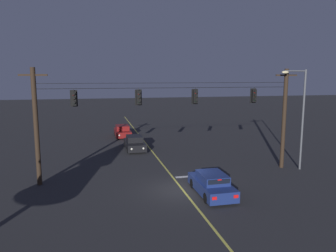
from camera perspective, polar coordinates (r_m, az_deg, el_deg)
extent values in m
plane|color=#28282B|center=(21.32, 2.60, -11.23)|extent=(180.00, 180.00, 0.00)
cube|color=#D1C64C|center=(29.87, -2.19, -5.34)|extent=(0.14, 60.00, 0.01)
cube|color=silver|center=(24.18, 5.32, -8.80)|extent=(3.40, 0.36, 0.01)
cylinder|color=#2D2116|center=(23.00, -22.38, -0.25)|extent=(0.32, 0.32, 7.89)
cube|color=#2D2116|center=(22.75, -22.89, 8.35)|extent=(1.80, 0.12, 0.12)
cylinder|color=slate|center=(22.75, -22.84, 7.47)|extent=(0.12, 0.12, 0.18)
cylinder|color=#2D2116|center=(27.03, 19.93, 1.15)|extent=(0.32, 0.32, 7.89)
cube|color=#2D2116|center=(26.82, 20.31, 8.47)|extent=(1.80, 0.12, 0.12)
cylinder|color=slate|center=(26.82, 20.27, 7.72)|extent=(0.12, 0.12, 0.18)
cylinder|color=black|center=(23.11, 0.57, 6.80)|extent=(18.45, 0.03, 0.03)
cylinder|color=black|center=(23.10, 0.57, 7.67)|extent=(18.45, 0.02, 0.02)
cylinder|color=black|center=(22.49, -16.47, 6.16)|extent=(0.04, 0.04, 0.18)
cube|color=black|center=(22.52, -16.41, 4.71)|extent=(0.32, 0.26, 0.96)
cube|color=black|center=(22.67, -16.39, 4.74)|extent=(0.48, 0.03, 1.12)
sphere|color=red|center=(22.35, -16.46, 5.42)|extent=(0.17, 0.17, 0.17)
cylinder|color=black|center=(22.30, -16.47, 5.52)|extent=(0.20, 0.10, 0.20)
sphere|color=#3D280A|center=(22.36, -16.43, 4.69)|extent=(0.17, 0.17, 0.17)
cylinder|color=black|center=(22.32, -16.44, 4.79)|extent=(0.20, 0.10, 0.20)
sphere|color=black|center=(22.38, -16.40, 3.95)|extent=(0.17, 0.17, 0.17)
cylinder|color=black|center=(22.34, -16.41, 4.05)|extent=(0.20, 0.10, 0.20)
cylinder|color=black|center=(22.67, -5.25, 6.50)|extent=(0.04, 0.04, 0.18)
cube|color=black|center=(22.70, -5.23, 5.06)|extent=(0.32, 0.26, 0.96)
cube|color=black|center=(22.84, -5.28, 5.09)|extent=(0.48, 0.03, 1.12)
sphere|color=red|center=(22.53, -5.19, 5.77)|extent=(0.17, 0.17, 0.17)
cylinder|color=black|center=(22.48, -5.17, 5.87)|extent=(0.20, 0.10, 0.20)
sphere|color=#3D280A|center=(22.54, -5.18, 5.04)|extent=(0.17, 0.17, 0.17)
cylinder|color=black|center=(22.50, -5.16, 5.14)|extent=(0.20, 0.10, 0.20)
sphere|color=black|center=(22.56, -5.17, 4.31)|extent=(0.17, 0.17, 0.17)
cylinder|color=black|center=(22.52, -5.15, 4.41)|extent=(0.20, 0.10, 0.20)
cylinder|color=black|center=(23.61, 4.89, 6.60)|extent=(0.04, 0.04, 0.18)
cube|color=black|center=(23.64, 4.87, 5.22)|extent=(0.32, 0.26, 0.96)
cube|color=black|center=(23.78, 4.77, 5.24)|extent=(0.48, 0.03, 1.12)
sphere|color=red|center=(23.47, 5.00, 5.89)|extent=(0.17, 0.17, 0.17)
cylinder|color=black|center=(23.43, 5.04, 5.99)|extent=(0.20, 0.10, 0.20)
sphere|color=#3D280A|center=(23.49, 4.99, 5.19)|extent=(0.17, 0.17, 0.17)
cylinder|color=black|center=(23.45, 5.03, 5.29)|extent=(0.20, 0.10, 0.20)
sphere|color=black|center=(23.51, 4.98, 4.49)|extent=(0.17, 0.17, 0.17)
cylinder|color=black|center=(23.46, 5.02, 4.59)|extent=(0.20, 0.10, 0.20)
cylinder|color=black|center=(25.46, 15.09, 6.49)|extent=(0.04, 0.04, 0.18)
cube|color=black|center=(25.49, 15.04, 5.21)|extent=(0.32, 0.26, 0.96)
cube|color=black|center=(25.61, 14.89, 5.23)|extent=(0.48, 0.03, 1.12)
sphere|color=red|center=(25.33, 15.24, 5.83)|extent=(0.17, 0.17, 0.17)
cylinder|color=black|center=(25.29, 15.28, 5.92)|extent=(0.20, 0.10, 0.20)
sphere|color=#3D280A|center=(25.35, 15.21, 5.18)|extent=(0.17, 0.17, 0.17)
cylinder|color=black|center=(25.31, 15.26, 5.27)|extent=(0.20, 0.10, 0.20)
sphere|color=black|center=(25.36, 15.18, 4.53)|extent=(0.17, 0.17, 0.17)
cylinder|color=black|center=(25.33, 15.23, 4.62)|extent=(0.20, 0.10, 0.20)
cube|color=navy|center=(20.55, 7.73, -10.59)|extent=(1.80, 4.30, 0.68)
cube|color=navy|center=(20.25, 7.89, -9.06)|extent=(1.51, 2.15, 0.54)
cube|color=black|center=(21.08, 6.97, -8.32)|extent=(1.40, 0.21, 0.48)
cube|color=black|center=(19.31, 9.04, -9.98)|extent=(1.37, 0.18, 0.46)
cylinder|color=black|center=(21.55, 4.44, -10.12)|extent=(0.22, 0.64, 0.64)
cylinder|color=black|center=(22.06, 8.43, -9.74)|extent=(0.22, 0.64, 0.64)
cylinder|color=black|center=(19.18, 6.90, -12.61)|extent=(0.22, 0.64, 0.64)
cylinder|color=black|center=(19.75, 11.32, -12.07)|extent=(0.22, 0.64, 0.64)
cube|color=red|center=(18.40, 8.26, -12.62)|extent=(0.28, 0.03, 0.18)
cube|color=red|center=(18.89, 12.01, -12.15)|extent=(0.28, 0.03, 0.18)
cube|color=red|center=(19.14, 9.17, -9.43)|extent=(0.24, 0.04, 0.06)
cube|color=black|center=(32.47, -5.94, -3.31)|extent=(1.80, 4.30, 0.68)
cube|color=black|center=(32.46, -5.98, -2.22)|extent=(1.51, 2.15, 0.54)
cube|color=black|center=(31.55, -5.77, -2.54)|extent=(1.40, 0.21, 0.48)
cube|color=black|center=(33.50, -6.21, -1.88)|extent=(1.37, 0.18, 0.46)
cylinder|color=black|center=(31.33, -4.18, -4.09)|extent=(0.22, 0.64, 0.64)
cylinder|color=black|center=(31.13, -7.07, -4.22)|extent=(0.22, 0.64, 0.64)
cylinder|color=black|center=(33.90, -4.89, -3.10)|extent=(0.22, 0.64, 0.64)
cylinder|color=black|center=(33.72, -7.56, -3.21)|extent=(0.22, 0.64, 0.64)
sphere|color=white|center=(30.43, -4.38, -4.00)|extent=(0.20, 0.20, 0.20)
sphere|color=white|center=(30.29, -6.47, -4.09)|extent=(0.20, 0.20, 0.20)
cube|color=maroon|center=(39.59, -8.08, -1.16)|extent=(1.80, 4.30, 0.68)
cube|color=maroon|center=(39.61, -8.12, -0.26)|extent=(1.51, 2.15, 0.54)
cube|color=black|center=(38.69, -7.99, -0.47)|extent=(1.40, 0.21, 0.48)
cube|color=black|center=(40.66, -8.25, -0.03)|extent=(1.37, 0.18, 0.46)
cylinder|color=black|center=(38.40, -6.72, -1.72)|extent=(0.22, 0.64, 0.64)
cylinder|color=black|center=(38.26, -9.08, -1.81)|extent=(0.22, 0.64, 0.64)
cylinder|color=black|center=(41.01, -7.14, -1.06)|extent=(0.22, 0.64, 0.64)
cylinder|color=black|center=(40.88, -9.35, -1.14)|extent=(0.22, 0.64, 0.64)
sphere|color=white|center=(37.51, -6.94, -1.59)|extent=(0.20, 0.20, 0.20)
sphere|color=white|center=(37.41, -8.64, -1.66)|extent=(0.20, 0.20, 0.20)
cylinder|color=#4C4F54|center=(27.03, 22.82, 0.92)|extent=(0.16, 0.16, 7.83)
cylinder|color=#4C4F54|center=(26.30, 21.71, 9.08)|extent=(1.80, 0.10, 0.10)
ellipsoid|color=beige|center=(25.82, 20.13, 8.96)|extent=(0.56, 0.30, 0.22)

